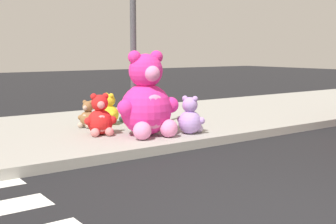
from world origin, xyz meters
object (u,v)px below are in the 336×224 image
plush_tan (151,108)px  plush_brown (88,117)px  plush_pink_large (147,102)px  plush_red (100,118)px  plush_yellow (108,112)px  plush_teal (129,111)px  sign_pole (133,35)px  plush_lavender (190,118)px

plush_tan → plush_brown: 1.29m
plush_pink_large → plush_red: 0.85m
plush_yellow → plush_teal: bearing=6.9°
sign_pole → plush_red: 1.59m
sign_pole → plush_pink_large: size_ratio=2.23×
plush_brown → plush_tan: bearing=-10.5°
plush_pink_large → plush_tan: 1.36m
plush_yellow → plush_pink_large: bearing=-90.1°
sign_pole → plush_lavender: bearing=-56.3°
plush_pink_large → plush_brown: size_ratio=2.79×
sign_pole → plush_lavender: (0.59, -0.89, -1.43)m
sign_pole → plush_teal: size_ratio=6.18×
plush_brown → plush_lavender: bearing=-54.0°
plush_pink_large → plush_yellow: 1.43m
sign_pole → plush_teal: 1.76m
plush_yellow → plush_brown: size_ratio=1.20×
plush_lavender → plush_red: bearing=149.0°
plush_lavender → plush_brown: 1.99m
plush_red → sign_pole: bearing=7.3°
plush_yellow → plush_red: bearing=-125.2°
plush_red → plush_teal: 1.47m
plush_teal → plush_red: bearing=-139.7°
plush_red → plush_lavender: plush_red is taller
plush_pink_large → plush_tan: (0.79, 1.08, -0.28)m
plush_tan → plush_red: 1.53m
plush_yellow → plush_teal: size_ratio=1.18×
plush_teal → plush_brown: size_ratio=1.01×
plush_lavender → plush_teal: bearing=96.6°
plush_lavender → plush_yellow: plush_lavender is taller
plush_yellow → plush_lavender: bearing=-67.7°
plush_red → plush_brown: size_ratio=1.40×
plush_tan → plush_lavender: plush_tan is taller
plush_red → plush_pink_large: bearing=-38.4°
sign_pole → plush_tan: size_ratio=4.41×
sign_pole → plush_lavender: 1.79m
plush_pink_large → plush_brown: plush_pink_large is taller
plush_pink_large → plush_lavender: plush_pink_large is taller
plush_yellow → plush_teal: plush_yellow is taller
plush_red → plush_lavender: (1.32, -0.80, -0.02)m
plush_lavender → plush_brown: (-1.17, 1.61, -0.06)m
plush_tan → plush_pink_large: bearing=-126.2°
plush_pink_large → plush_tan: plush_pink_large is taller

